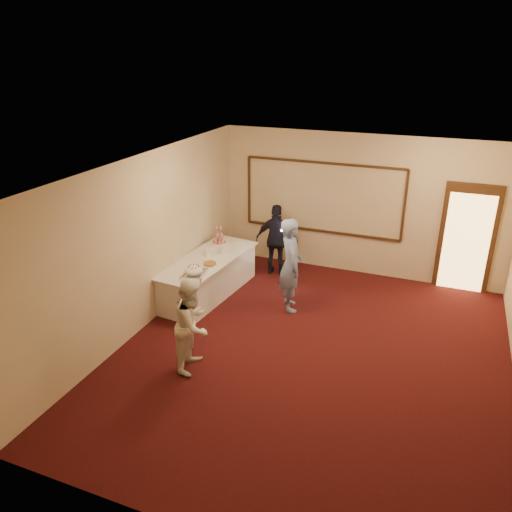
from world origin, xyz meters
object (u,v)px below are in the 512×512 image
at_px(cupcake_stand, 219,236).
at_px(guest, 277,240).
at_px(man, 291,265).
at_px(woman, 193,325).
at_px(plate_stack_b, 225,249).
at_px(tart, 210,264).
at_px(buffet_table, 208,276).
at_px(plate_stack_a, 209,253).
at_px(pavlova_tray, 194,272).

bearing_deg(cupcake_stand, guest, 28.20).
bearing_deg(man, woman, 134.60).
bearing_deg(woman, guest, -6.24).
height_order(plate_stack_b, woman, woman).
bearing_deg(tart, man, 12.20).
bearing_deg(buffet_table, guest, 57.30).
height_order(buffet_table, guest, guest).
bearing_deg(woman, plate_stack_b, 8.96).
bearing_deg(woman, plate_stack_a, 15.44).
relative_size(pavlova_tray, cupcake_stand, 1.43).
relative_size(man, guest, 1.15).
distance_m(woman, guest, 3.71).
bearing_deg(pavlova_tray, plate_stack_b, 87.56).
bearing_deg(woman, pavlova_tray, 21.52).
distance_m(plate_stack_b, woman, 2.73).
bearing_deg(woman, cupcake_stand, 12.84).
bearing_deg(man, guest, 2.13).
bearing_deg(pavlova_tray, man, 29.46).
height_order(plate_stack_a, guest, guest).
relative_size(man, woman, 1.22).
distance_m(tart, guest, 1.87).
bearing_deg(tart, plate_stack_b, 89.09).
bearing_deg(buffet_table, tart, -53.14).
relative_size(plate_stack_a, guest, 0.11).
bearing_deg(man, plate_stack_a, 61.12).
distance_m(buffet_table, cupcake_stand, 1.03).
height_order(tart, woman, woman).
xyz_separation_m(buffet_table, cupcake_stand, (-0.15, 0.87, 0.53)).
bearing_deg(guest, man, 109.75).
xyz_separation_m(pavlova_tray, tart, (0.04, 0.55, -0.06)).
relative_size(buffet_table, guest, 1.68).
bearing_deg(plate_stack_a, buffet_table, -80.62).
bearing_deg(man, tart, 75.71).
bearing_deg(cupcake_stand, pavlova_tray, -79.60).
relative_size(pavlova_tray, tart, 2.10).
relative_size(cupcake_stand, guest, 0.26).
bearing_deg(cupcake_stand, man, -23.86).
bearing_deg(plate_stack_b, tart, -90.91).
xyz_separation_m(buffet_table, tart, (0.20, -0.27, 0.41)).
relative_size(pavlova_tray, plate_stack_a, 3.21).
bearing_deg(cupcake_stand, plate_stack_b, -53.65).
xyz_separation_m(plate_stack_b, guest, (0.72, 1.07, -0.08)).
height_order(pavlova_tray, guest, guest).
bearing_deg(man, cupcake_stand, 39.66).
height_order(pavlova_tray, plate_stack_a, pavlova_tray).
distance_m(plate_stack_b, man, 1.52).
bearing_deg(pavlova_tray, woman, -62.69).
height_order(buffet_table, cupcake_stand, cupcake_stand).
xyz_separation_m(tart, guest, (0.73, 1.72, -0.02)).
height_order(cupcake_stand, plate_stack_b, cupcake_stand).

